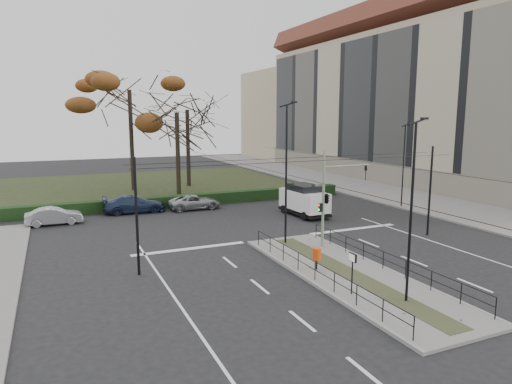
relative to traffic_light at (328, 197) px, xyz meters
The scene contains 21 objects.
ground 4.19m from the traffic_light, 127.76° to the right, with size 140.00×140.00×0.00m, color black.
median_island 5.84m from the traffic_light, 109.70° to the right, with size 4.40×15.00×0.14m, color #605E5C.
sidewalk_east 25.90m from the traffic_light, 50.55° to the left, with size 8.00×90.00×0.14m, color #605E5C.
park 30.98m from the traffic_light, 104.40° to the left, with size 38.00×26.00×0.10m, color black.
hedge 18.35m from the traffic_light, 114.98° to the left, with size 38.00×1.00×1.00m, color black.
apartment_block 34.92m from the traffic_light, 39.68° to the left, with size 13.09×52.10×21.64m.
median_railing 5.50m from the traffic_light, 109.31° to the right, with size 4.14×13.24×0.92m.
catenary 1.76m from the traffic_light, 162.33° to the right, with size 20.00×34.00×6.00m.
traffic_light is the anchor object (origin of this frame).
litter_bin 5.01m from the traffic_light, 129.24° to the right, with size 0.44×0.44×1.13m.
info_panel 7.80m from the traffic_light, 114.53° to the right, with size 0.11×0.49×1.87m.
streetlamp_median_near 8.71m from the traffic_light, 99.82° to the right, with size 0.65×0.13×7.75m.
streetlamp_median_far 2.88m from the traffic_light, 139.95° to the left, with size 0.72×0.15×8.68m.
streetlamp_sidewalk 15.11m from the traffic_light, 31.68° to the left, with size 0.60×0.12×7.21m.
parked_car_second 20.32m from the traffic_light, 138.39° to the left, with size 1.38×3.94×1.30m, color #93969A.
parked_car_third 17.97m from the traffic_light, 120.16° to the left, with size 2.04×5.01×1.46m, color #1F2E49.
parked_car_fourth 15.48m from the traffic_light, 104.93° to the left, with size 2.03×4.40×1.22m, color #93969A.
white_van 9.51m from the traffic_light, 68.42° to the left, with size 2.40×4.88×2.52m.
rust_tree 28.89m from the traffic_light, 104.76° to the left, with size 9.90×9.90×13.88m.
bare_tree_center 27.93m from the traffic_light, 91.73° to the left, with size 8.14×8.14×11.37m.
bare_tree_near 22.60m from the traffic_light, 99.01° to the left, with size 6.97×6.97×10.93m.
Camera 1 is at (-13.21, -20.60, 7.93)m, focal length 32.00 mm.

